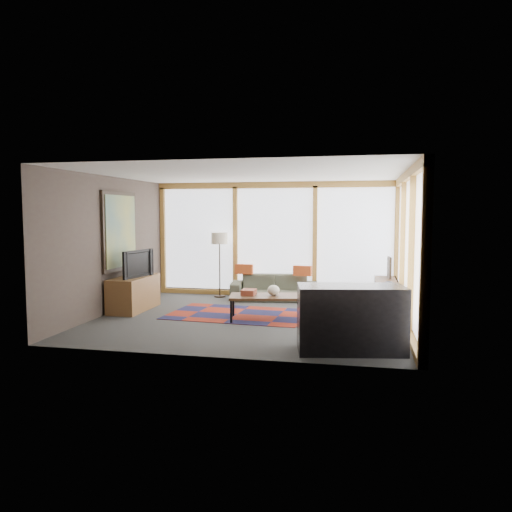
% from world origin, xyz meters
% --- Properties ---
extents(ground, '(5.50, 5.50, 0.00)m').
position_xyz_m(ground, '(0.00, 0.00, 0.00)').
color(ground, '#2F302D').
rests_on(ground, ground).
extents(room_envelope, '(5.52, 5.02, 2.62)m').
position_xyz_m(room_envelope, '(0.49, 0.56, 1.54)').
color(room_envelope, '#41332E').
rests_on(room_envelope, ground).
extents(rug, '(2.64, 1.79, 0.01)m').
position_xyz_m(rug, '(-0.33, 0.27, 0.01)').
color(rug, maroon).
rests_on(rug, ground).
extents(sofa, '(1.97, 0.98, 0.55)m').
position_xyz_m(sofa, '(0.08, 1.95, 0.28)').
color(sofa, '#3D3E2E').
rests_on(sofa, ground).
extents(pillow_left, '(0.40, 0.15, 0.22)m').
position_xyz_m(pillow_left, '(-0.61, 2.00, 0.66)').
color(pillow_left, '#B2461C').
rests_on(pillow_left, sofa).
extents(pillow_right, '(0.41, 0.18, 0.22)m').
position_xyz_m(pillow_right, '(0.70, 1.94, 0.66)').
color(pillow_right, '#B2461C').
rests_on(pillow_right, sofa).
extents(floor_lamp, '(0.37, 0.37, 1.46)m').
position_xyz_m(floor_lamp, '(-1.20, 2.09, 0.73)').
color(floor_lamp, black).
rests_on(floor_lamp, ground).
extents(coffee_table, '(1.42, 0.90, 0.44)m').
position_xyz_m(coffee_table, '(0.30, -0.07, 0.22)').
color(coffee_table, '#331C14').
rests_on(coffee_table, ground).
extents(book_stack, '(0.24, 0.30, 0.10)m').
position_xyz_m(book_stack, '(-0.03, -0.07, 0.49)').
color(book_stack, brown).
rests_on(book_stack, coffee_table).
extents(vase, '(0.23, 0.23, 0.19)m').
position_xyz_m(vase, '(0.41, -0.05, 0.53)').
color(vase, beige).
rests_on(vase, coffee_table).
extents(bookshelf, '(0.43, 2.37, 0.59)m').
position_xyz_m(bookshelf, '(2.43, 0.81, 0.30)').
color(bookshelf, '#331C14').
rests_on(bookshelf, ground).
extents(bowl_a, '(0.23, 0.23, 0.11)m').
position_xyz_m(bowl_a, '(2.43, 0.21, 0.65)').
color(bowl_a, black).
rests_on(bowl_a, bookshelf).
extents(bowl_b, '(0.18, 0.18, 0.08)m').
position_xyz_m(bowl_b, '(2.44, 0.59, 0.63)').
color(bowl_b, black).
rests_on(bowl_b, bookshelf).
extents(shelf_picture, '(0.07, 0.33, 0.43)m').
position_xyz_m(shelf_picture, '(2.49, 1.60, 0.81)').
color(shelf_picture, black).
rests_on(shelf_picture, bookshelf).
extents(tv_console, '(0.55, 1.32, 0.66)m').
position_xyz_m(tv_console, '(-2.43, 0.27, 0.33)').
color(tv_console, brown).
rests_on(tv_console, ground).
extents(television, '(0.30, 0.93, 0.53)m').
position_xyz_m(television, '(-2.38, 0.23, 0.93)').
color(television, black).
rests_on(television, tv_console).
extents(bar_counter, '(1.54, 0.92, 0.92)m').
position_xyz_m(bar_counter, '(1.81, -1.84, 0.46)').
color(bar_counter, black).
rests_on(bar_counter, ground).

